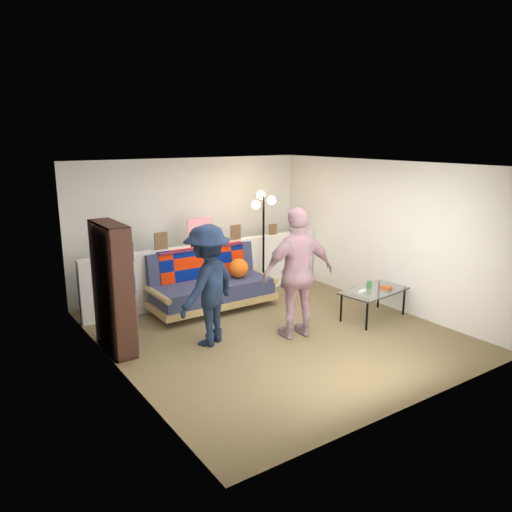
{
  "coord_description": "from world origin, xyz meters",
  "views": [
    {
      "loc": [
        -3.99,
        -5.52,
        2.78
      ],
      "look_at": [
        0.0,
        0.4,
        1.05
      ],
      "focal_mm": 35.0,
      "sensor_mm": 36.0,
      "label": 1
    }
  ],
  "objects": [
    {
      "name": "ledge_decor",
      "position": [
        -0.23,
        1.78,
        1.18
      ],
      "size": [
        2.97,
        0.02,
        0.45
      ],
      "color": "brown",
      "rests_on": "half_wall_ledge"
    },
    {
      "name": "floor_lamp",
      "position": [
        0.96,
        1.6,
        1.3
      ],
      "size": [
        0.41,
        0.33,
        1.83
      ],
      "color": "black",
      "rests_on": "ground"
    },
    {
      "name": "room_shell",
      "position": [
        0.0,
        0.47,
        1.67
      ],
      "size": [
        4.6,
        5.05,
        2.45
      ],
      "color": "silver",
      "rests_on": "ground"
    },
    {
      "name": "person_left",
      "position": [
        -0.95,
        0.15,
        0.82
      ],
      "size": [
        1.23,
        1.03,
        1.65
      ],
      "primitive_type": "imported",
      "rotation": [
        0.0,
        0.0,
        3.61
      ],
      "color": "black",
      "rests_on": "ground"
    },
    {
      "name": "bookshelf",
      "position": [
        -2.08,
        0.63,
        0.8
      ],
      "size": [
        0.29,
        0.86,
        1.71
      ],
      "color": "#321810",
      "rests_on": "ground"
    },
    {
      "name": "ground",
      "position": [
        0.0,
        0.0,
        0.0
      ],
      "size": [
        5.0,
        5.0,
        0.0
      ],
      "primitive_type": "plane",
      "color": "brown",
      "rests_on": "ground"
    },
    {
      "name": "person_right",
      "position": [
        0.21,
        -0.34,
        0.92
      ],
      "size": [
        1.14,
        0.63,
        1.84
      ],
      "primitive_type": "imported",
      "rotation": [
        0.0,
        0.0,
        2.97
      ],
      "color": "pink",
      "rests_on": "ground"
    },
    {
      "name": "futon_sofa",
      "position": [
        -0.22,
        1.4,
        0.41
      ],
      "size": [
        2.04,
        0.99,
        0.87
      ],
      "color": "tan",
      "rests_on": "ground"
    },
    {
      "name": "coffee_table",
      "position": [
        1.64,
        -0.44,
        0.42
      ],
      "size": [
        1.15,
        0.74,
        0.56
      ],
      "color": "black",
      "rests_on": "ground"
    },
    {
      "name": "half_wall_ledge",
      "position": [
        0.0,
        1.8,
        0.5
      ],
      "size": [
        4.45,
        0.15,
        1.0
      ],
      "primitive_type": "cube",
      "color": "silver",
      "rests_on": "ground"
    }
  ]
}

